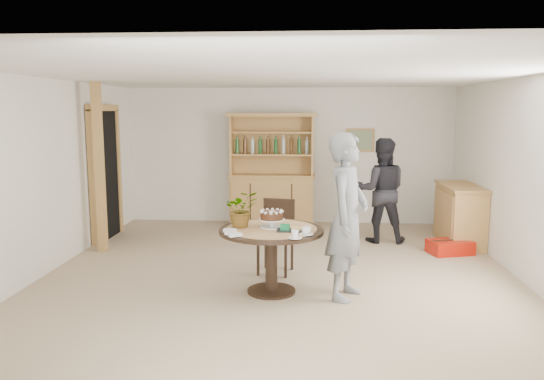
{
  "coord_description": "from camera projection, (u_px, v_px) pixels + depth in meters",
  "views": [
    {
      "loc": [
        0.35,
        -6.33,
        2.1
      ],
      "look_at": [
        -0.12,
        0.56,
        1.05
      ],
      "focal_mm": 35.0,
      "sensor_mm": 36.0,
      "label": 1
    }
  ],
  "objects": [
    {
      "name": "ground",
      "position": [
        278.0,
        280.0,
        6.58
      ],
      "size": [
        7.0,
        7.0,
        0.0
      ],
      "primitive_type": "plane",
      "color": "tan",
      "rests_on": "ground"
    },
    {
      "name": "room_shell",
      "position": [
        279.0,
        140.0,
        6.33
      ],
      "size": [
        6.04,
        7.04,
        2.52
      ],
      "color": "white",
      "rests_on": "ground"
    },
    {
      "name": "doorway",
      "position": [
        105.0,
        172.0,
        8.58
      ],
      "size": [
        0.13,
        1.1,
        2.18
      ],
      "color": "black",
      "rests_on": "ground"
    },
    {
      "name": "pine_post",
      "position": [
        99.0,
        168.0,
        7.76
      ],
      "size": [
        0.12,
        0.12,
        2.5
      ],
      "primitive_type": "cube",
      "color": "#B0874A",
      "rests_on": "ground"
    },
    {
      "name": "hutch",
      "position": [
        272.0,
        188.0,
        9.69
      ],
      "size": [
        1.62,
        0.54,
        2.04
      ],
      "color": "#B0874A",
      "rests_on": "ground"
    },
    {
      "name": "sideboard",
      "position": [
        460.0,
        215.0,
        8.3
      ],
      "size": [
        0.54,
        1.26,
        0.94
      ],
      "color": "#B0874A",
      "rests_on": "ground"
    },
    {
      "name": "dining_table",
      "position": [
        271.0,
        241.0,
        6.07
      ],
      "size": [
        1.2,
        1.2,
        0.76
      ],
      "color": "black",
      "rests_on": "ground"
    },
    {
      "name": "dining_chair",
      "position": [
        277.0,
        231.0,
        6.9
      ],
      "size": [
        0.49,
        0.49,
        0.95
      ],
      "rotation": [
        0.0,
        0.0,
        -0.2
      ],
      "color": "black",
      "rests_on": "ground"
    },
    {
      "name": "birthday_cake",
      "position": [
        272.0,
        217.0,
        6.08
      ],
      "size": [
        0.3,
        0.3,
        0.2
      ],
      "color": "white",
      "rests_on": "dining_table"
    },
    {
      "name": "flower_vase",
      "position": [
        241.0,
        209.0,
        6.09
      ],
      "size": [
        0.47,
        0.44,
        0.42
      ],
      "primitive_type": "imported",
      "rotation": [
        0.0,
        0.0,
        0.35
      ],
      "color": "#3F7233",
      "rests_on": "dining_table"
    },
    {
      "name": "gift_tray",
      "position": [
        290.0,
        229.0,
        5.91
      ],
      "size": [
        0.3,
        0.2,
        0.08
      ],
      "color": "black",
      "rests_on": "dining_table"
    },
    {
      "name": "coffee_cup_a",
      "position": [
        306.0,
        231.0,
        5.74
      ],
      "size": [
        0.15,
        0.15,
        0.09
      ],
      "color": "white",
      "rests_on": "dining_table"
    },
    {
      "name": "coffee_cup_b",
      "position": [
        295.0,
        235.0,
        5.58
      ],
      "size": [
        0.15,
        0.15,
        0.08
      ],
      "color": "white",
      "rests_on": "dining_table"
    },
    {
      "name": "napkins",
      "position": [
        232.0,
        233.0,
        5.76
      ],
      "size": [
        0.24,
        0.33,
        0.03
      ],
      "color": "white",
      "rests_on": "dining_table"
    },
    {
      "name": "teen_boy",
      "position": [
        347.0,
        217.0,
        5.87
      ],
      "size": [
        0.66,
        0.79,
        1.85
      ],
      "primitive_type": "imported",
      "rotation": [
        0.0,
        0.0,
        1.2
      ],
      "color": "slate",
      "rests_on": "ground"
    },
    {
      "name": "adult_person",
      "position": [
        381.0,
        190.0,
        8.41
      ],
      "size": [
        0.84,
        0.67,
        1.66
      ],
      "primitive_type": "imported",
      "rotation": [
        0.0,
        0.0,
        3.09
      ],
      "color": "black",
      "rests_on": "ground"
    },
    {
      "name": "red_suitcase",
      "position": [
        450.0,
        247.0,
        7.79
      ],
      "size": [
        0.68,
        0.54,
        0.21
      ],
      "rotation": [
        0.0,
        0.0,
        0.27
      ],
      "color": "red",
      "rests_on": "ground"
    }
  ]
}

